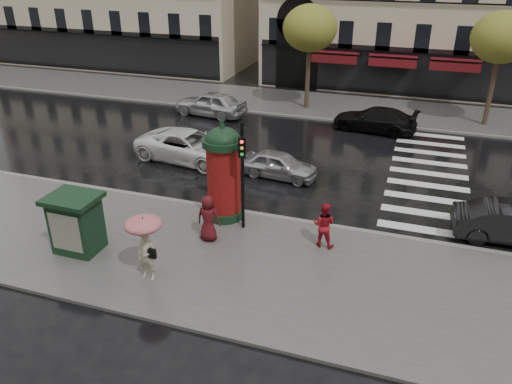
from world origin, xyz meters
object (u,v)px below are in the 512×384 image
(car_white, at_px, (189,146))
(car_far_silver, at_px, (211,104))
(newsstand, at_px, (76,223))
(morris_column, at_px, (224,170))
(woman_umbrella, at_px, (145,238))
(traffic_light, at_px, (242,167))
(car_silver, at_px, (279,165))
(woman_red, at_px, (324,225))
(car_black, at_px, (375,119))
(man_burgundy, at_px, (208,218))

(car_white, bearing_deg, car_far_silver, 22.18)
(newsstand, xyz_separation_m, car_far_silver, (-1.90, 16.17, -0.41))
(morris_column, bearing_deg, woman_umbrella, -99.76)
(traffic_light, height_order, car_far_silver, traffic_light)
(morris_column, xyz_separation_m, car_silver, (0.91, 4.54, -1.49))
(traffic_light, distance_m, car_white, 7.82)
(woman_umbrella, height_order, newsstand, woman_umbrella)
(woman_red, relative_size, car_white, 0.31)
(woman_umbrella, height_order, car_black, woman_umbrella)
(car_silver, relative_size, car_far_silver, 0.79)
(car_black, bearing_deg, traffic_light, -7.05)
(woman_red, height_order, car_black, woman_red)
(man_burgundy, relative_size, morris_column, 0.42)
(woman_umbrella, relative_size, newsstand, 1.08)
(woman_red, distance_m, car_silver, 6.34)
(woman_umbrella, distance_m, newsstand, 3.27)
(car_silver, bearing_deg, car_far_silver, 47.05)
(traffic_light, bearing_deg, newsstand, -147.13)
(woman_umbrella, height_order, traffic_light, traffic_light)
(car_white, bearing_deg, traffic_light, -131.73)
(woman_umbrella, distance_m, morris_column, 4.72)
(woman_umbrella, distance_m, man_burgundy, 3.01)
(man_burgundy, bearing_deg, morris_column, -88.48)
(traffic_light, bearing_deg, car_far_silver, 117.93)
(car_far_silver, bearing_deg, traffic_light, 35.22)
(woman_red, distance_m, car_black, 13.51)
(morris_column, distance_m, newsstand, 5.61)
(man_burgundy, xyz_separation_m, morris_column, (-0.11, 1.83, 1.11))
(newsstand, distance_m, car_far_silver, 16.29)
(woman_umbrella, relative_size, car_white, 0.42)
(woman_umbrella, distance_m, car_white, 10.23)
(morris_column, height_order, car_far_silver, morris_column)
(man_burgundy, height_order, car_white, man_burgundy)
(morris_column, xyz_separation_m, car_far_silver, (-5.85, 12.28, -1.32))
(man_burgundy, xyz_separation_m, car_far_silver, (-5.96, 14.11, -0.21))
(morris_column, xyz_separation_m, newsstand, (-3.95, -3.89, -0.91))
(car_far_silver, bearing_deg, morris_column, 32.77)
(morris_column, distance_m, car_white, 6.56)
(car_white, relative_size, car_black, 1.13)
(morris_column, bearing_deg, traffic_light, -33.67)
(woman_red, height_order, man_burgundy, man_burgundy)
(man_burgundy, distance_m, traffic_light, 2.22)
(woman_red, xyz_separation_m, car_black, (0.26, 13.51, -0.27))
(newsstand, bearing_deg, woman_umbrella, -13.25)
(traffic_light, height_order, car_silver, traffic_light)
(morris_column, xyz_separation_m, traffic_light, (1.02, -0.68, 0.55))
(woman_red, height_order, car_white, woman_red)
(traffic_light, distance_m, car_silver, 5.60)
(morris_column, bearing_deg, car_silver, 78.67)
(woman_umbrella, distance_m, car_silver, 9.38)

